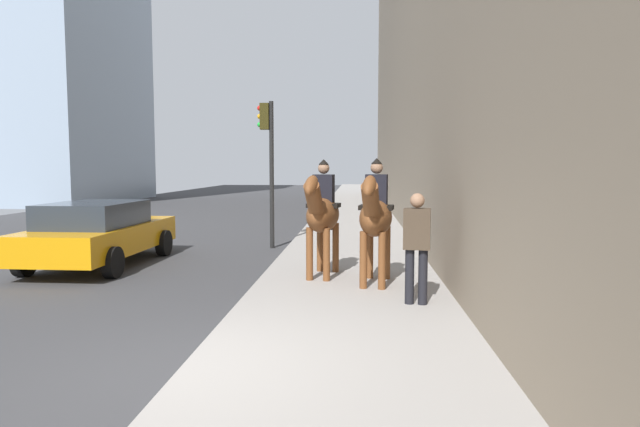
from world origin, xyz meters
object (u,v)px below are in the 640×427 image
mounted_horse_far (375,215)px  pedestrian_greeting (417,241)px  mounted_horse_near (322,213)px  car_near_lane (99,232)px  traffic_light_near_curb (268,151)px

mounted_horse_far → pedestrian_greeting: 1.51m
mounted_horse_near → car_near_lane: bearing=-97.5°
mounted_horse_far → pedestrian_greeting: mounted_horse_far is taller
pedestrian_greeting → traffic_light_near_curb: bearing=36.0°
pedestrian_greeting → car_near_lane: 7.51m
car_near_lane → pedestrian_greeting: bearing=-116.6°
mounted_horse_far → car_near_lane: mounted_horse_far is taller
mounted_horse_far → pedestrian_greeting: (-1.37, -0.58, -0.26)m
mounted_horse_near → traffic_light_near_curb: (4.34, 1.74, 1.30)m
mounted_horse_near → mounted_horse_far: (-0.63, -0.99, 0.01)m
mounted_horse_near → car_near_lane: 5.33m
pedestrian_greeting → car_near_lane: (3.45, 6.67, -0.34)m
traffic_light_near_curb → mounted_horse_far: bearing=-151.3°
mounted_horse_near → pedestrian_greeting: (-1.99, -1.57, -0.25)m
pedestrian_greeting → traffic_light_near_curb: size_ratio=0.43×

